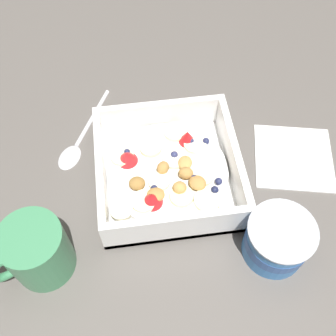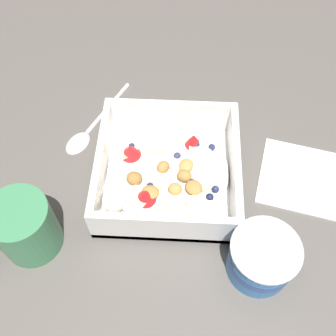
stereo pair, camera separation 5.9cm
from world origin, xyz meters
The scene contains 6 objects.
ground_plane centered at (0.00, 0.00, 0.00)m, with size 2.40×2.40×0.00m, color #56514C.
fruit_bowl centered at (-0.01, 0.02, 0.02)m, with size 0.20×0.20×0.06m.
spoon centered at (0.13, -0.07, 0.00)m, with size 0.10×0.16×0.01m.
yogurt_cup centered at (-0.13, 0.15, 0.03)m, with size 0.09×0.09×0.07m.
coffee_mug centered at (0.17, 0.13, 0.05)m, with size 0.11×0.08×0.09m.
folded_napkin centered at (-0.21, 0.01, 0.00)m, with size 0.12×0.12×0.01m, color white.
Camera 2 is at (-0.02, 0.34, 0.53)m, focal length 43.58 mm.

